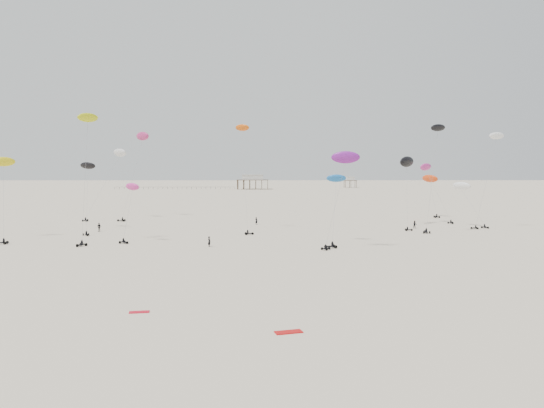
{
  "coord_description": "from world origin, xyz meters",
  "views": [
    {
      "loc": [
        -1.01,
        -3.63,
        12.93
      ],
      "look_at": [
        0.0,
        88.0,
        7.0
      ],
      "focal_mm": 35.0,
      "sensor_mm": 36.0,
      "label": 1
    }
  ],
  "objects_px": {
    "pavilion_main": "(253,183)",
    "rig_0": "(431,179)",
    "spectator_0": "(209,247)",
    "pavilion_small": "(350,183)",
    "rig_7": "(492,157)",
    "rig_3": "(88,180)"
  },
  "relations": [
    {
      "from": "pavilion_main",
      "to": "rig_0",
      "type": "distance_m",
      "value": 231.06
    },
    {
      "from": "rig_0",
      "to": "spectator_0",
      "type": "distance_m",
      "value": 64.22
    },
    {
      "from": "pavilion_main",
      "to": "rig_0",
      "type": "xyz_separation_m",
      "value": [
        49.01,
        -225.71,
        6.52
      ]
    },
    {
      "from": "pavilion_small",
      "to": "pavilion_main",
      "type": "bearing_deg",
      "value": -156.8
    },
    {
      "from": "pavilion_small",
      "to": "spectator_0",
      "type": "distance_m",
      "value": 303.39
    },
    {
      "from": "pavilion_small",
      "to": "rig_0",
      "type": "relative_size",
      "value": 0.61
    },
    {
      "from": "rig_7",
      "to": "rig_3",
      "type": "bearing_deg",
      "value": 99.28
    },
    {
      "from": "pavilion_small",
      "to": "rig_0",
      "type": "xyz_separation_m",
      "value": [
        -20.99,
        -255.71,
        7.25
      ]
    },
    {
      "from": "rig_3",
      "to": "rig_0",
      "type": "bearing_deg",
      "value": 159.29
    },
    {
      "from": "rig_0",
      "to": "spectator_0",
      "type": "bearing_deg",
      "value": 30.71
    },
    {
      "from": "rig_0",
      "to": "spectator_0",
      "type": "relative_size",
      "value": 7.21
    },
    {
      "from": "pavilion_main",
      "to": "rig_3",
      "type": "bearing_deg",
      "value": -97.03
    },
    {
      "from": "rig_0",
      "to": "rig_3",
      "type": "distance_m",
      "value": 79.65
    },
    {
      "from": "pavilion_main",
      "to": "spectator_0",
      "type": "distance_m",
      "value": 265.08
    },
    {
      "from": "pavilion_small",
      "to": "rig_7",
      "type": "bearing_deg",
      "value": -92.4
    },
    {
      "from": "pavilion_small",
      "to": "rig_0",
      "type": "bearing_deg",
      "value": -94.69
    },
    {
      "from": "pavilion_main",
      "to": "pavilion_small",
      "type": "relative_size",
      "value": 2.33
    },
    {
      "from": "rig_0",
      "to": "spectator_0",
      "type": "height_order",
      "value": "rig_0"
    },
    {
      "from": "spectator_0",
      "to": "pavilion_small",
      "type": "bearing_deg",
      "value": -53.03
    },
    {
      "from": "pavilion_main",
      "to": "rig_0",
      "type": "relative_size",
      "value": 1.42
    },
    {
      "from": "rig_0",
      "to": "pavilion_small",
      "type": "bearing_deg",
      "value": -102.39
    },
    {
      "from": "pavilion_small",
      "to": "spectator_0",
      "type": "relative_size",
      "value": 4.4
    }
  ]
}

